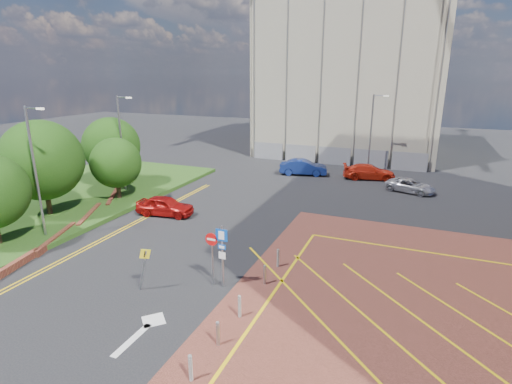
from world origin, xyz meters
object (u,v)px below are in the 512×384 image
Objects in this scene: car_silver_back at (410,186)px; tree_d at (111,146)px; lamp_left_far at (122,140)px; car_red_left at (165,206)px; tree_b at (42,160)px; tree_c at (116,163)px; car_blue_back at (303,167)px; sign_cluster at (218,250)px; car_red_back at (369,172)px; warning_sign at (144,264)px; lamp_left_near at (36,167)px; lamp_back at (372,131)px.

tree_d is at bearing 126.15° from car_silver_back.
lamp_left_far reaches higher than car_red_left.
tree_b is 0.84× the size of lamp_left_far.
tree_d is (-3.00, 3.00, 0.68)m from tree_c.
car_blue_back is at bearing 93.57° from car_silver_back.
sign_cluster reaches higher than car_red_back.
warning_sign is 0.54× the size of car_silver_back.
tree_c is at bearing 97.69° from lamp_left_near.
car_red_back is at bearing -95.72° from car_blue_back.
car_silver_back is (24.92, 8.70, -3.29)m from tree_d.
car_red_back is at bearing 29.72° from tree_d.
tree_b reaches higher than car_silver_back.
car_blue_back reaches higher than car_silver_back.
lamp_back is at bearing 40.86° from lamp_left_far.
car_red_left is (4.34, 6.61, -3.94)m from lamp_left_near.
lamp_back reaches higher than sign_cluster.
lamp_left_near is 1.90× the size of car_red_left.
car_red_back is (0.39, -3.03, -3.64)m from lamp_back.
car_red_back is at bearing -45.93° from car_red_left.
lamp_back is 1.60× the size of car_red_back.
car_blue_back is (6.10, 15.55, 0.07)m from car_red_left.
car_red_back is (19.97, 19.97, -3.51)m from tree_b.
car_red_left is (-5.33, 9.39, -0.71)m from warning_sign.
lamp_back is 3.56× the size of warning_sign.
warning_sign is 24.96m from car_blue_back.
sign_cluster is 0.76× the size of car_red_left.
car_red_left is 21.07m from car_silver_back.
car_red_left is at bearing 25.97° from tree_b.
car_red_left is 20.62m from car_red_back.
lamp_left_near reaches higher than tree_c.
lamp_back is 8.01m from car_blue_back.
car_silver_back is at bearing 19.24° from tree_d.
lamp_back reaches higher than tree_c.
lamp_left_near reaches higher than car_red_back.
tree_c is 0.98× the size of car_red_back.
lamp_left_far is at bearing 121.51° from car_blue_back.
tree_b reaches higher than sign_cluster.
tree_b is 1.60× the size of car_red_left.
tree_c is at bearing 135.00° from car_silver_back.
lamp_back is at bearing 57.60° from lamp_left_near.
tree_d is 2.44m from lamp_left_far.
tree_b is 28.46m from car_red_back.
lamp_back is (16.50, 26.00, -0.30)m from lamp_left_near.
lamp_back is at bearing -6.96° from car_red_back.
lamp_left_near is 10.56m from warning_sign.
car_silver_back is at bearing 23.01° from lamp_left_far.
tree_c reaches higher than car_silver_back.
lamp_back is at bearing 51.48° from car_silver_back.
lamp_back reaches higher than warning_sign.
lamp_left_near is at bearing -122.40° from lamp_back.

